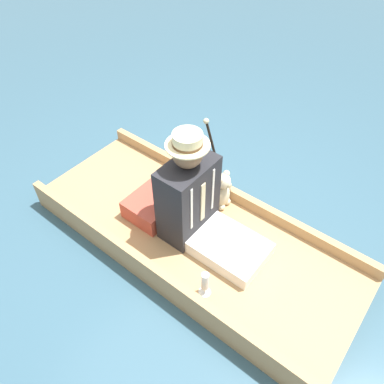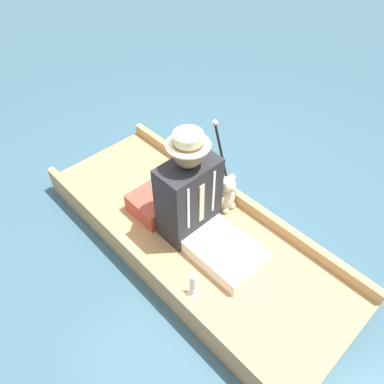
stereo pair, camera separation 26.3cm
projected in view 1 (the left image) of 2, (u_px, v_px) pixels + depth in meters
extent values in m
plane|color=#385B70|center=(193.00, 242.00, 3.04)|extent=(16.00, 16.00, 0.00)
cube|color=tan|center=(193.00, 236.00, 2.99)|extent=(1.03, 2.64, 0.16)
cube|color=tan|center=(228.00, 191.00, 3.16)|extent=(0.06, 2.64, 0.10)
cube|color=tan|center=(150.00, 268.00, 2.63)|extent=(0.06, 2.64, 0.10)
cube|color=#B24738|center=(157.00, 202.00, 3.03)|extent=(0.49, 0.34, 0.16)
cube|color=white|center=(230.00, 248.00, 2.73)|extent=(0.40, 0.52, 0.11)
cube|color=#232328|center=(188.00, 199.00, 2.72)|extent=(0.45, 0.26, 0.65)
cube|color=beige|center=(203.00, 203.00, 2.62)|extent=(0.04, 0.01, 0.35)
cube|color=white|center=(213.00, 190.00, 2.67)|extent=(0.02, 0.01, 0.39)
cube|color=white|center=(192.00, 210.00, 2.53)|extent=(0.02, 0.01, 0.39)
sphere|color=#936B4C|center=(187.00, 153.00, 2.42)|extent=(0.21, 0.21, 0.21)
cylinder|color=beige|center=(187.00, 145.00, 2.37)|extent=(0.29, 0.29, 0.01)
cylinder|color=beige|center=(187.00, 139.00, 2.34)|extent=(0.20, 0.20, 0.08)
cylinder|color=brown|center=(187.00, 143.00, 2.36)|extent=(0.20, 0.20, 0.02)
ellipsoid|color=beige|center=(222.00, 195.00, 3.04)|extent=(0.15, 0.12, 0.22)
sphere|color=beige|center=(223.00, 181.00, 2.93)|extent=(0.13, 0.13, 0.13)
sphere|color=tan|center=(228.00, 185.00, 2.91)|extent=(0.05, 0.05, 0.05)
sphere|color=beige|center=(227.00, 173.00, 2.92)|extent=(0.05, 0.05, 0.05)
sphere|color=beige|center=(220.00, 180.00, 2.87)|extent=(0.05, 0.05, 0.05)
cylinder|color=beige|center=(228.00, 187.00, 3.06)|extent=(0.08, 0.06, 0.10)
cylinder|color=beige|center=(216.00, 197.00, 2.97)|extent=(0.08, 0.06, 0.10)
sphere|color=beige|center=(227.00, 201.00, 3.11)|extent=(0.06, 0.06, 0.06)
sphere|color=beige|center=(221.00, 207.00, 3.06)|extent=(0.06, 0.06, 0.06)
cylinder|color=silver|center=(205.00, 292.00, 2.54)|extent=(0.09, 0.09, 0.01)
cylinder|color=silver|center=(205.00, 290.00, 2.52)|extent=(0.01, 0.01, 0.06)
cylinder|color=silver|center=(205.00, 281.00, 2.44)|extent=(0.05, 0.05, 0.15)
cylinder|color=black|center=(218.00, 164.00, 2.94)|extent=(0.02, 0.27, 0.71)
sphere|color=beige|center=(206.00, 121.00, 2.75)|extent=(0.04, 0.04, 0.04)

